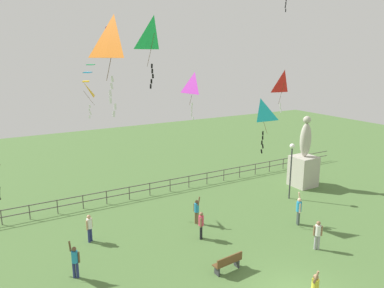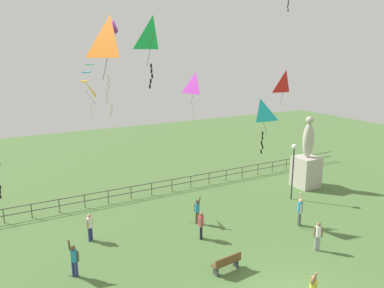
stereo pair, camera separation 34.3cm
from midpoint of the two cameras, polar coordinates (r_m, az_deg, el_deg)
The scene contains 18 objects.
statue_monument at distance 29.76m, azimuth 16.37°, elevation -2.93°, with size 1.70×1.70×5.45m.
lamppost at distance 26.53m, azimuth 14.59°, elevation -2.14°, with size 0.36×0.36×3.98m.
park_bench at distance 18.32m, azimuth 4.96°, elevation -17.54°, with size 1.53×0.55×0.85m.
person_0 at distance 21.33m, azimuth -15.84°, elevation -12.00°, with size 0.40×0.31×1.56m.
person_1 at distance 22.55m, azimuth 0.27°, elevation -10.02°, with size 0.29×0.49×1.77m.
person_4 at distance 20.86m, azimuth 0.92°, elevation -12.04°, with size 0.32×0.40×1.57m.
person_5 at distance 18.42m, azimuth -17.97°, elevation -16.44°, with size 0.43×0.37×1.80m.
person_6 at distance 23.25m, azimuth 15.58°, elevation -9.53°, with size 0.41×0.47×1.97m.
person_7 at distance 20.80m, azimuth 18.17°, elevation -12.81°, with size 0.41×0.31×1.58m.
kite_0 at distance 22.63m, azimuth -0.02°, elevation 9.09°, with size 0.78×1.26×2.87m.
kite_1 at distance 16.65m, azimuth -6.39°, elevation 16.18°, with size 1.17×0.92×3.06m.
kite_2 at distance 18.11m, azimuth 9.82°, elevation 4.75°, with size 0.94×0.96×2.53m.
kite_3 at distance 22.95m, azimuth 13.45°, elevation 9.04°, with size 0.93×0.76×2.56m.
kite_4 at distance 19.57m, azimuth -27.69°, elevation -2.96°, with size 0.75×0.88×2.19m.
kite_6 at distance 24.28m, azimuth -16.58°, elevation 7.66°, with size 1.08×1.20×2.21m.
kite_7 at distance 12.26m, azimuth -12.51°, elevation 15.21°, with size 0.85×1.26×3.13m.
streamer_kite at distance 18.42m, azimuth -12.84°, elevation 16.82°, with size 2.86×3.87×2.75m.
waterfront_railing at distance 27.15m, azimuth -6.74°, elevation -6.54°, with size 36.05×0.06×0.95m.
Camera 1 is at (-10.39, -9.43, 9.91)m, focal length 34.96 mm.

